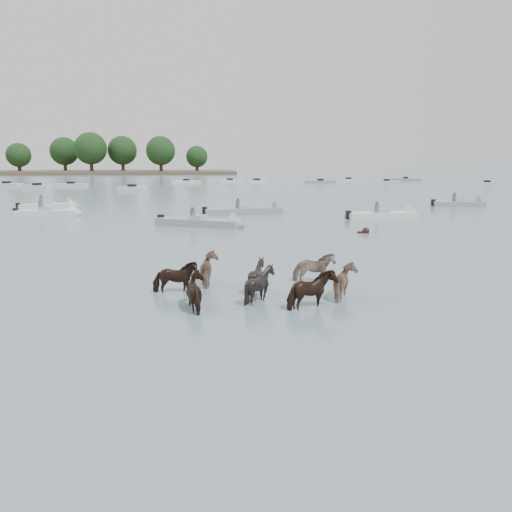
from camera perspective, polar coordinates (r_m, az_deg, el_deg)
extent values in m
plane|color=slate|center=(14.53, -4.75, -6.84)|extent=(400.00, 400.00, 0.00)
imported|color=black|center=(17.32, -8.92, -2.59)|extent=(1.54, 0.81, 1.26)
imported|color=#816E57|center=(18.35, -4.96, -1.65)|extent=(1.56, 1.65, 1.32)
imported|color=black|center=(17.30, 0.09, -2.46)|extent=(1.47, 1.41, 1.26)
imported|color=gray|center=(18.76, 6.40, -1.51)|extent=(1.51, 0.73, 1.25)
imported|color=black|center=(15.39, -6.24, -4.20)|extent=(1.60, 1.64, 1.26)
imported|color=black|center=(16.07, 0.43, -3.41)|extent=(1.27, 1.16, 1.30)
imported|color=black|center=(15.39, 6.14, -4.07)|extent=(1.72, 1.37, 1.33)
imported|color=#8A6C5D|center=(16.69, 10.02, -3.10)|extent=(1.10, 1.28, 1.27)
sphere|color=black|center=(31.71, 12.06, 2.72)|extent=(0.44, 0.44, 0.44)
cube|color=black|center=(31.65, 11.62, 2.54)|extent=(0.50, 0.22, 0.18)
cube|color=silver|center=(43.54, -22.17, 4.37)|extent=(4.66, 1.70, 0.55)
cone|color=silver|center=(42.91, -19.21, 4.49)|extent=(0.94, 1.62, 1.60)
cube|color=#99ADB7|center=(43.51, -22.20, 4.83)|extent=(0.82, 1.14, 0.35)
cube|color=black|center=(44.27, -25.05, 4.45)|extent=(0.36, 0.36, 0.60)
cylinder|color=#595966|center=(43.61, -22.73, 5.07)|extent=(0.36, 0.36, 0.70)
sphere|color=#595966|center=(43.57, -22.77, 5.66)|extent=(0.24, 0.24, 0.24)
cube|color=gray|center=(34.52, -6.34, 3.66)|extent=(5.90, 4.04, 0.55)
cone|color=gray|center=(33.31, -1.88, 3.46)|extent=(1.52, 1.83, 1.60)
cube|color=#99ADB7|center=(34.48, -6.35, 4.23)|extent=(1.22, 1.36, 0.35)
cube|color=black|center=(35.91, -10.48, 4.05)|extent=(0.47, 0.47, 0.60)
cylinder|color=#595966|center=(34.47, -7.02, 4.55)|extent=(0.36, 0.36, 0.70)
sphere|color=#595966|center=(34.42, -7.04, 5.30)|extent=(0.24, 0.24, 0.24)
cube|color=gray|center=(42.09, -1.47, 4.96)|extent=(6.50, 2.67, 0.55)
cone|color=gray|center=(42.98, 2.62, 5.08)|extent=(1.16, 1.73, 1.60)
cube|color=#99ADB7|center=(42.05, -1.47, 5.44)|extent=(0.98, 1.24, 0.35)
cube|color=black|center=(41.40, -5.73, 5.03)|extent=(0.41, 0.41, 0.60)
cylinder|color=#595966|center=(42.00, -2.02, 5.70)|extent=(0.36, 0.36, 0.70)
sphere|color=#595966|center=(41.97, -2.03, 6.32)|extent=(0.24, 0.24, 0.24)
cube|color=silver|center=(39.85, 13.73, 4.35)|extent=(5.48, 2.17, 0.55)
cone|color=silver|center=(41.08, 17.09, 4.36)|extent=(1.07, 1.69, 1.60)
cube|color=#99ADB7|center=(39.81, 13.75, 4.85)|extent=(0.92, 1.20, 0.35)
cube|color=black|center=(38.74, 10.18, 4.53)|extent=(0.39, 0.39, 0.60)
cylinder|color=#595966|center=(39.66, 13.22, 5.14)|extent=(0.36, 0.36, 0.70)
sphere|color=#595966|center=(39.62, 13.25, 5.79)|extent=(0.24, 0.24, 0.24)
cube|color=gray|center=(52.60, 21.45, 5.37)|extent=(4.85, 2.16, 0.55)
cone|color=gray|center=(53.47, 23.82, 5.28)|extent=(1.09, 1.70, 1.60)
cube|color=#99ADB7|center=(52.58, 21.48, 5.75)|extent=(0.93, 1.21, 0.35)
cube|color=black|center=(51.82, 19.02, 5.63)|extent=(0.39, 0.39, 0.60)
cylinder|color=#595966|center=(52.38, 21.10, 5.98)|extent=(0.36, 0.36, 0.70)
sphere|color=#595966|center=(52.35, 21.13, 6.47)|extent=(0.24, 0.24, 0.24)
cube|color=silver|center=(49.73, -22.19, 5.06)|extent=(4.88, 3.15, 0.55)
cone|color=silver|center=(49.98, -19.55, 5.26)|extent=(1.42, 1.82, 1.60)
cube|color=#99ADB7|center=(49.70, -22.22, 5.46)|extent=(1.15, 1.33, 0.35)
cube|color=black|center=(49.58, -24.86, 5.02)|extent=(0.45, 0.45, 0.60)
cylinder|color=#595966|center=(49.80, -22.68, 5.67)|extent=(0.36, 0.36, 0.70)
sphere|color=#595966|center=(49.77, -22.72, 6.18)|extent=(0.24, 0.24, 0.24)
cube|color=silver|center=(95.01, -25.89, 7.09)|extent=(5.58, 3.65, 0.60)
cube|color=black|center=(94.99, -25.91, 7.31)|extent=(1.33, 1.33, 0.50)
cube|color=silver|center=(85.82, -23.07, 7.03)|extent=(4.64, 2.88, 0.60)
cube|color=black|center=(85.80, -23.09, 7.28)|extent=(1.28, 1.28, 0.50)
cube|color=silver|center=(89.39, -19.79, 7.36)|extent=(5.41, 2.47, 0.60)
cube|color=black|center=(89.37, -19.81, 7.61)|extent=(1.17, 1.17, 0.50)
cube|color=silver|center=(77.09, -13.55, 7.27)|extent=(4.44, 2.62, 0.60)
cube|color=black|center=(77.07, -13.56, 7.55)|extent=(1.24, 1.24, 0.50)
cube|color=silver|center=(97.57, -7.75, 8.11)|extent=(5.84, 3.21, 0.60)
cube|color=black|center=(97.55, -7.75, 8.33)|extent=(1.26, 1.26, 0.50)
cube|color=silver|center=(99.04, -2.92, 8.23)|extent=(4.59, 2.41, 0.60)
cube|color=black|center=(99.02, -2.92, 8.45)|extent=(1.19, 1.19, 0.50)
cube|color=silver|center=(98.27, 0.06, 8.22)|extent=(4.41, 2.99, 0.60)
cube|color=black|center=(98.26, 0.06, 8.44)|extent=(1.31, 1.31, 0.50)
cube|color=gray|center=(97.26, 7.12, 8.12)|extent=(5.45, 1.82, 0.60)
cube|color=black|center=(97.25, 7.12, 8.34)|extent=(1.06, 1.06, 0.50)
cube|color=silver|center=(105.74, 10.19, 8.23)|extent=(5.06, 1.74, 0.60)
cube|color=black|center=(105.72, 10.19, 8.43)|extent=(1.05, 1.05, 0.50)
cube|color=silver|center=(98.17, 14.24, 7.90)|extent=(5.08, 2.62, 0.60)
cube|color=black|center=(98.15, 14.25, 8.12)|extent=(1.21, 1.21, 0.50)
cube|color=gray|center=(112.05, 16.22, 8.10)|extent=(6.12, 3.33, 0.60)
cube|color=black|center=(112.03, 16.23, 8.30)|extent=(1.27, 1.27, 0.50)
cube|color=silver|center=(97.89, 24.18, 7.29)|extent=(5.64, 3.26, 0.60)
cube|color=black|center=(97.87, 24.20, 7.51)|extent=(1.28, 1.28, 0.50)
cylinder|color=#382619|center=(166.47, -24.69, 8.72)|extent=(1.00, 1.00, 3.11)
sphere|color=black|center=(166.45, -24.80, 10.11)|extent=(6.92, 6.92, 6.92)
cylinder|color=#382619|center=(169.10, -20.35, 9.15)|extent=(1.00, 1.00, 3.79)
sphere|color=black|center=(169.10, -20.46, 10.82)|extent=(8.41, 8.41, 8.41)
cylinder|color=#382619|center=(160.49, -17.73, 9.33)|extent=(1.00, 1.00, 4.18)
sphere|color=black|center=(160.50, -17.85, 11.28)|extent=(9.30, 9.30, 9.30)
cylinder|color=#382619|center=(163.96, -14.50, 9.46)|extent=(1.00, 1.00, 3.91)
sphere|color=black|center=(163.96, -14.58, 11.25)|extent=(8.69, 8.69, 8.69)
cylinder|color=#382619|center=(156.74, -10.46, 9.57)|extent=(1.00, 1.00, 3.82)
sphere|color=black|center=(156.74, -10.52, 11.39)|extent=(8.49, 8.49, 8.49)
cylinder|color=#382619|center=(158.40, -6.54, 9.51)|extent=(1.00, 1.00, 2.89)
sphere|color=black|center=(158.38, -6.57, 10.88)|extent=(6.42, 6.42, 6.42)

